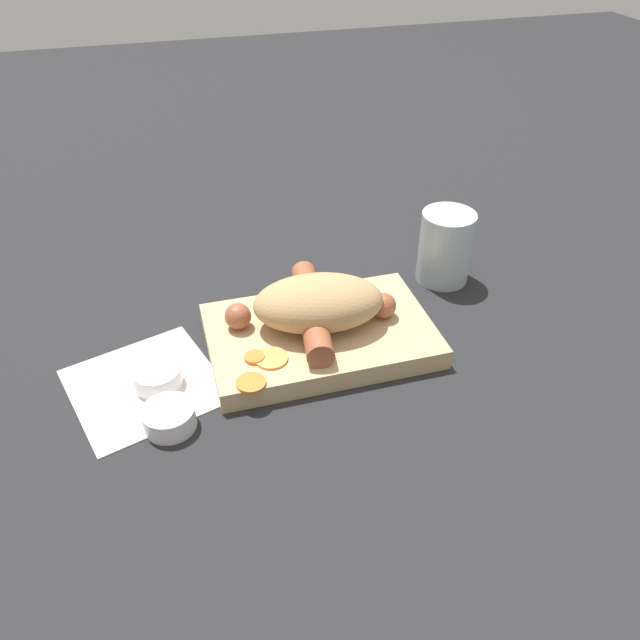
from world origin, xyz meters
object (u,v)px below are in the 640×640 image
Objects in this scene: food_tray at (320,335)px; condiment_cup_near at (158,378)px; condiment_cup_far at (169,419)px; drink_glass at (445,247)px; bread_roll at (319,303)px; sausage at (311,311)px.

condiment_cup_near is (-0.19, -0.02, -0.00)m from food_tray.
condiment_cup_far is (0.01, -0.06, 0.00)m from condiment_cup_near.
food_tray is 0.22m from drink_glass.
bread_roll reaches higher than condiment_cup_near.
condiment_cup_near is 1.00× the size of condiment_cup_far.
condiment_cup_near is 0.40m from drink_glass.
sausage is 3.71× the size of condiment_cup_near.
condiment_cup_near and condiment_cup_far have the same top height.
bread_roll is 0.02m from sausage.
bread_roll is (0.00, 0.01, 0.04)m from food_tray.
food_tray is 1.62× the size of bread_roll.
food_tray is 0.04m from bread_roll.
bread_roll is at bearing 80.49° from food_tray.
drink_glass is (0.19, 0.09, 0.04)m from food_tray.
food_tray is at bearing -99.51° from bread_roll.
condiment_cup_near is 0.55× the size of drink_glass.
condiment_cup_far is 0.41m from drink_glass.
condiment_cup_far is (-0.18, -0.08, -0.00)m from food_tray.
bread_roll is at bearing 26.65° from condiment_cup_far.
bread_roll is 1.65× the size of drink_glass.
food_tray is 0.20m from condiment_cup_far.
condiment_cup_far is at bearing -153.35° from bread_roll.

